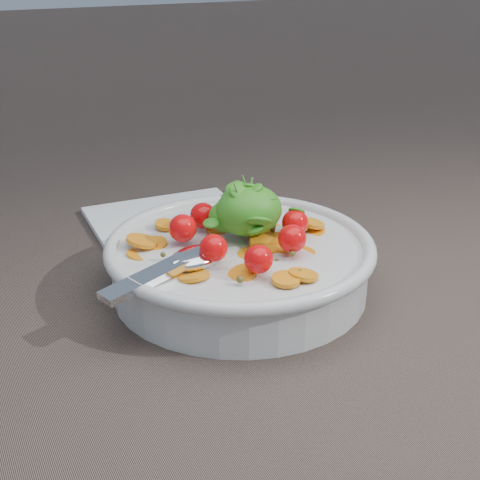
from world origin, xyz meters
name	(u,v)px	position (x,y,z in m)	size (l,w,h in m)	color
ground	(252,288)	(0.00, 0.00, 0.00)	(6.00, 6.00, 0.00)	brown
bowl	(240,261)	(-0.01, 0.00, 0.03)	(0.27, 0.25, 0.11)	silver
napkin	(171,221)	(-0.01, 0.18, 0.00)	(0.18, 0.16, 0.01)	white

